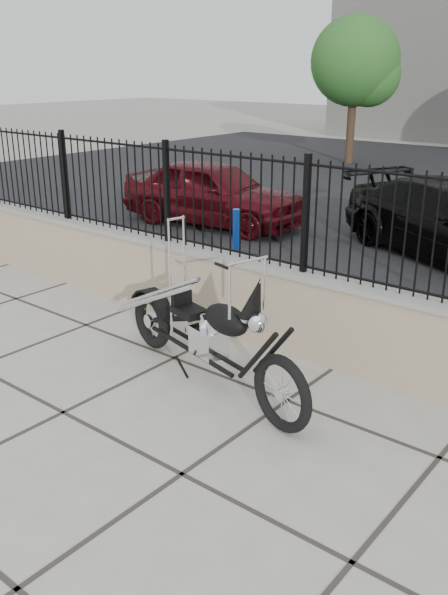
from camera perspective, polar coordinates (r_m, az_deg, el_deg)
ground_plane at (r=6.14m, az=-14.36°, el=-10.07°), size 90.00×90.00×0.00m
retaining_wall at (r=7.52m, az=0.56°, el=0.36°), size 14.00×0.36×0.96m
iron_fence at (r=7.22m, az=0.59°, el=8.45°), size 14.00×0.08×1.20m
chopper_motorcycle at (r=6.17m, az=-1.75°, el=-0.75°), size 2.79×1.15×1.65m
car_red at (r=12.80m, az=-0.97°, el=9.50°), size 3.97×1.91×1.31m
bollard_a at (r=9.66m, az=1.15°, el=5.05°), size 0.12×0.12×1.02m
tree_left at (r=21.68m, az=11.82°, el=20.57°), size 2.81×2.81×4.74m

